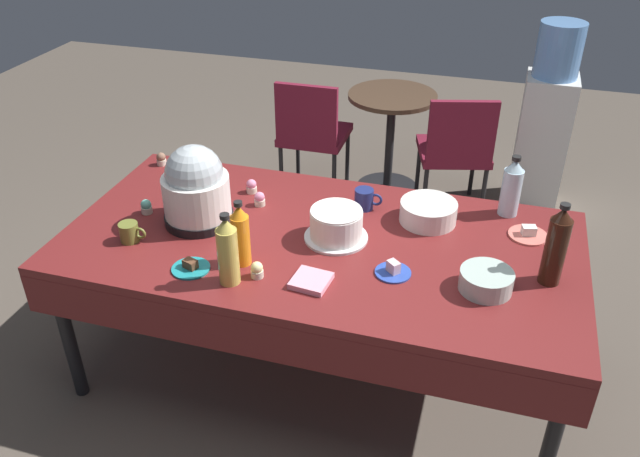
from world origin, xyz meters
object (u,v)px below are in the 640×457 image
(slow_cooker, at_px, (196,188))
(cupcake_lemon, at_px, (252,186))
(ceramic_snack_bowl, at_px, (428,212))
(soda_bottle_ginger_ale, at_px, (228,251))
(cupcake_rose, at_px, (260,199))
(water_cooler, at_px, (545,122))
(dessert_plate_coral, at_px, (528,234))
(dessert_plate_teal, at_px, (191,267))
(soda_bottle_cola, at_px, (556,247))
(cupcake_cocoa, at_px, (146,207))
(dessert_plate_cobalt, at_px, (393,271))
(soda_bottle_water, at_px, (511,188))
(maroon_chair_right, at_px, (456,147))
(maroon_chair_left, at_px, (312,130))
(potluck_table, at_px, (320,250))
(coffee_mug_navy, at_px, (365,199))
(cupcake_berry, at_px, (161,159))
(frosted_layer_cake, at_px, (336,225))
(round_cafe_table, at_px, (391,125))
(coffee_mug_olive, at_px, (130,232))
(glass_salad_bowl, at_px, (486,281))
(soda_bottle_orange_juice, at_px, (240,235))

(slow_cooker, relative_size, cupcake_lemon, 5.39)
(ceramic_snack_bowl, relative_size, soda_bottle_ginger_ale, 0.83)
(cupcake_rose, relative_size, water_cooler, 0.05)
(slow_cooker, distance_m, dessert_plate_coral, 1.45)
(cupcake_lemon, relative_size, water_cooler, 0.05)
(dessert_plate_teal, height_order, soda_bottle_cola, soda_bottle_cola)
(cupcake_cocoa, bearing_deg, soda_bottle_ginger_ale, -33.32)
(dessert_plate_cobalt, xyz_separation_m, soda_bottle_water, (0.41, 0.60, 0.12))
(slow_cooker, bearing_deg, maroon_chair_right, 59.90)
(slow_cooker, relative_size, dessert_plate_teal, 2.37)
(maroon_chair_left, height_order, maroon_chair_right, same)
(maroon_chair_left, bearing_deg, soda_bottle_water, -43.10)
(dessert_plate_teal, distance_m, water_cooler, 2.74)
(potluck_table, distance_m, soda_bottle_cola, 0.96)
(soda_bottle_cola, distance_m, coffee_mug_navy, 0.89)
(cupcake_berry, xyz_separation_m, soda_bottle_ginger_ale, (0.74, -0.84, 0.11))
(cupcake_berry, relative_size, soda_bottle_water, 0.24)
(potluck_table, bearing_deg, coffee_mug_navy, 68.01)
(frosted_layer_cake, distance_m, slow_cooker, 0.63)
(cupcake_lemon, height_order, cupcake_rose, same)
(coffee_mug_navy, bearing_deg, dessert_plate_cobalt, -64.30)
(dessert_plate_coral, relative_size, coffee_mug_navy, 1.30)
(round_cafe_table, bearing_deg, coffee_mug_olive, -108.55)
(glass_salad_bowl, bearing_deg, maroon_chair_left, 124.42)
(ceramic_snack_bowl, distance_m, water_cooler, 1.82)
(cupcake_berry, height_order, coffee_mug_olive, coffee_mug_olive)
(maroon_chair_left, bearing_deg, glass_salad_bowl, -55.58)
(coffee_mug_navy, bearing_deg, cupcake_rose, -166.80)
(potluck_table, relative_size, coffee_mug_olive, 18.27)
(dessert_plate_cobalt, height_order, coffee_mug_navy, coffee_mug_navy)
(cupcake_berry, distance_m, maroon_chair_left, 1.33)
(cupcake_rose, xyz_separation_m, cupcake_cocoa, (-0.47, -0.21, 0.00))
(frosted_layer_cake, xyz_separation_m, maroon_chair_right, (0.35, 1.65, -0.33))
(coffee_mug_olive, relative_size, maroon_chair_left, 0.14)
(dessert_plate_teal, height_order, cupcake_berry, cupcake_berry)
(potluck_table, height_order, round_cafe_table, potluck_table)
(cupcake_cocoa, distance_m, soda_bottle_ginger_ale, 0.69)
(cupcake_cocoa, xyz_separation_m, soda_bottle_cola, (1.75, -0.02, 0.13))
(ceramic_snack_bowl, xyz_separation_m, soda_bottle_water, (0.34, 0.17, 0.09))
(dessert_plate_coral, bearing_deg, round_cafe_table, 119.19)
(glass_salad_bowl, bearing_deg, cupcake_rose, 161.21)
(maroon_chair_left, height_order, water_cooler, water_cooler)
(frosted_layer_cake, relative_size, dessert_plate_coral, 1.63)
(soda_bottle_orange_juice, distance_m, maroon_chair_left, 1.99)
(soda_bottle_ginger_ale, xyz_separation_m, maroon_chair_right, (0.67, 2.06, -0.40))
(dessert_plate_coral, bearing_deg, potluck_table, -162.27)
(ceramic_snack_bowl, height_order, water_cooler, water_cooler)
(potluck_table, relative_size, soda_bottle_water, 7.67)
(soda_bottle_cola, xyz_separation_m, coffee_mug_navy, (-0.81, 0.35, -0.11))
(coffee_mug_olive, bearing_deg, ceramic_snack_bowl, 23.53)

